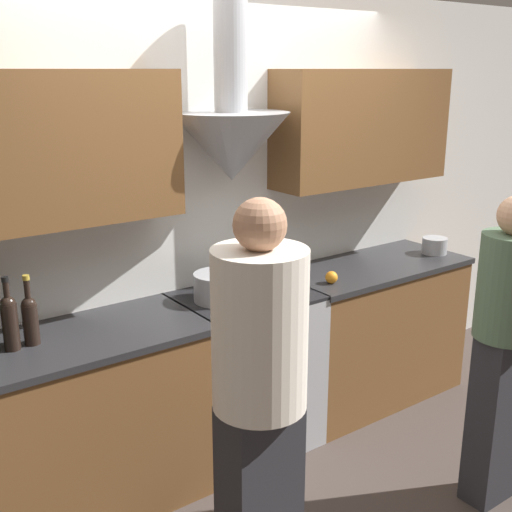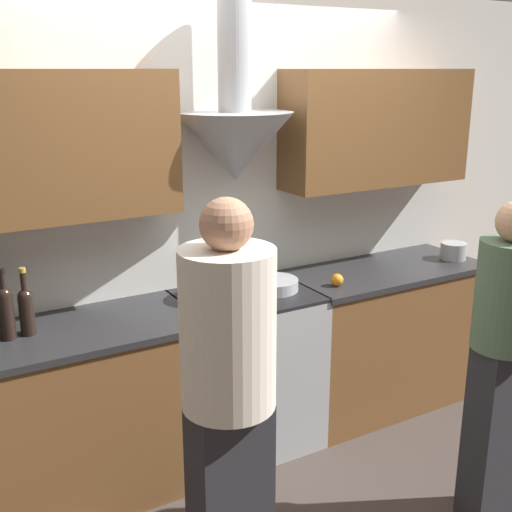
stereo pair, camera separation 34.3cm
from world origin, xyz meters
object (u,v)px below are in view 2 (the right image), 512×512
at_px(wine_bottle_4, 6,310).
at_px(orange_fruit, 337,280).
at_px(stove_range, 247,370).
at_px(saucepan, 453,251).
at_px(wine_bottle_5, 26,309).
at_px(person_foreground_right, 502,350).
at_px(mixing_bowl, 274,285).
at_px(person_foreground_left, 229,398).
at_px(stock_pot, 219,286).

xyz_separation_m(wine_bottle_4, orange_fruit, (1.79, -0.16, -0.11)).
xyz_separation_m(stove_range, saucepan, (1.53, -0.07, 0.52)).
height_order(wine_bottle_4, wine_bottle_5, wine_bottle_4).
distance_m(wine_bottle_4, wine_bottle_5, 0.09).
bearing_deg(saucepan, person_foreground_right, -126.83).
bearing_deg(mixing_bowl, orange_fruit, -19.02).
xyz_separation_m(wine_bottle_4, wine_bottle_5, (0.09, 0.01, -0.01)).
bearing_deg(person_foreground_left, wine_bottle_5, 116.48).
bearing_deg(stock_pot, wine_bottle_4, 179.50).
xyz_separation_m(stock_pot, person_foreground_left, (-0.48, -1.03, -0.06)).
bearing_deg(wine_bottle_4, stove_range, -0.99).
relative_size(person_foreground_left, person_foreground_right, 1.08).
relative_size(stock_pot, person_foreground_left, 0.16).
bearing_deg(orange_fruit, person_foreground_right, -79.27).
height_order(mixing_bowl, person_foreground_left, person_foreground_left).
relative_size(wine_bottle_5, person_foreground_left, 0.19).
distance_m(wine_bottle_4, orange_fruit, 1.80).
height_order(stove_range, mixing_bowl, mixing_bowl).
xyz_separation_m(wine_bottle_4, person_foreground_left, (0.61, -1.04, -0.13)).
bearing_deg(person_foreground_right, wine_bottle_5, 147.92).
bearing_deg(person_foreground_right, mixing_bowl, 115.70).
distance_m(wine_bottle_4, person_foreground_left, 1.22).
height_order(wine_bottle_5, orange_fruit, wine_bottle_5).
bearing_deg(stock_pot, stove_range, -4.20).
xyz_separation_m(wine_bottle_5, person_foreground_left, (0.52, -1.05, -0.11)).
bearing_deg(person_foreground_left, saucepan, 23.47).
xyz_separation_m(person_foreground_left, person_foreground_right, (1.37, -0.14, -0.06)).
height_order(mixing_bowl, saucepan, saucepan).
bearing_deg(stove_range, saucepan, -2.74).
relative_size(stock_pot, orange_fruit, 3.71).
bearing_deg(wine_bottle_5, saucepan, -2.19).
height_order(stock_pot, mixing_bowl, stock_pot).
height_order(saucepan, person_foreground_right, person_foreground_right).
relative_size(orange_fruit, person_foreground_left, 0.04).
distance_m(wine_bottle_5, orange_fruit, 1.71).
xyz_separation_m(mixing_bowl, person_foreground_right, (0.55, -1.14, -0.08)).
xyz_separation_m(wine_bottle_4, saucepan, (2.80, -0.10, -0.09)).
bearing_deg(stove_range, wine_bottle_4, 179.01).
xyz_separation_m(orange_fruit, saucepan, (1.00, 0.06, 0.02)).
bearing_deg(orange_fruit, wine_bottle_4, 175.01).
relative_size(saucepan, person_foreground_left, 0.10).
bearing_deg(saucepan, wine_bottle_5, 177.81).
height_order(stove_range, orange_fruit, orange_fruit).
bearing_deg(stock_pot, wine_bottle_5, 178.98).
bearing_deg(wine_bottle_4, mixing_bowl, -1.32).
relative_size(stove_range, orange_fruit, 12.71).
xyz_separation_m(stove_range, wine_bottle_5, (-1.17, 0.03, 0.59)).
height_order(stove_range, wine_bottle_4, wine_bottle_4).
relative_size(mixing_bowl, orange_fruit, 3.84).
bearing_deg(person_foreground_left, stock_pot, 64.93).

